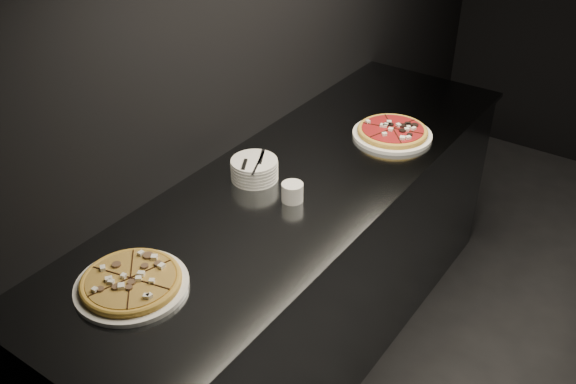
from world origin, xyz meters
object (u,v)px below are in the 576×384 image
Objects in this scene: pizza_mushroom at (131,282)px; counter at (302,267)px; plate_stack at (254,169)px; cutlery at (253,162)px; ramekin at (292,192)px; pizza_tomato at (392,132)px.

counter is at bearing 85.48° from pizza_mushroom.
plate_stack reaches higher than counter.
plate_stack is 0.05m from cutlery.
pizza_mushroom is at bearing -100.47° from ramekin.
pizza_mushroom is (-0.07, -0.85, 0.48)m from counter.
pizza_mushroom is 2.06× the size of plate_stack.
ramekin is at bearing -96.06° from pizza_tomato.
plate_stack is at bearing -140.67° from counter.
counter is 0.54m from plate_stack.
pizza_mushroom is 0.69m from ramekin.
pizza_mushroom is 1.02× the size of pizza_tomato.
pizza_tomato is at bearing 81.69° from pizza_mushroom.
counter is 13.48× the size of plate_stack.
plate_stack is (-0.15, -0.12, 0.50)m from counter.
counter is 6.71× the size of pizza_tomato.
pizza_mushroom is at bearing -113.41° from cutlery.
ramekin is at bearing -37.45° from cutlery.
pizza_mushroom is at bearing -98.31° from pizza_tomato.
pizza_mushroom is 0.73m from plate_stack.
plate_stack reaches higher than pizza_mushroom.
plate_stack is at bearing -114.22° from pizza_tomato.
counter is at bearing -104.58° from pizza_tomato.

